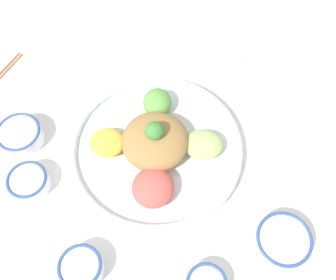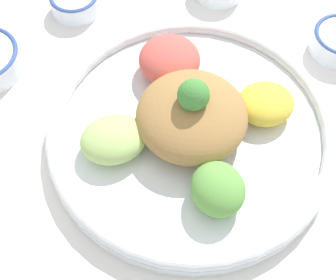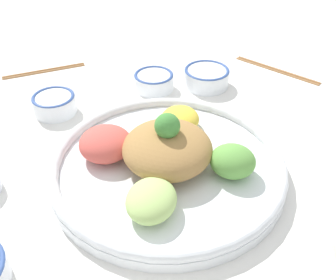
# 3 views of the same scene
# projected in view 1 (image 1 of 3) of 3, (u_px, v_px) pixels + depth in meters

# --- Properties ---
(ground_plane) EXTENTS (2.40, 2.40, 0.00)m
(ground_plane) POSITION_uv_depth(u_px,v_px,m) (142.00, 140.00, 0.96)
(ground_plane) COLOR white
(salad_platter) EXTENTS (0.41, 0.41, 0.12)m
(salad_platter) POSITION_uv_depth(u_px,v_px,m) (156.00, 147.00, 0.92)
(salad_platter) COLOR white
(salad_platter) RESTS_ON ground_plane
(sauce_bowl_red) EXTENTS (0.09, 0.09, 0.04)m
(sauce_bowl_red) POSITION_uv_depth(u_px,v_px,m) (28.00, 182.00, 0.89)
(sauce_bowl_red) COLOR white
(sauce_bowl_red) RESTS_ON ground_plane
(rice_bowl_blue) EXTENTS (0.11, 0.11, 0.04)m
(rice_bowl_blue) POSITION_uv_depth(u_px,v_px,m) (20.00, 135.00, 0.94)
(rice_bowl_blue) COLOR white
(rice_bowl_blue) RESTS_ON ground_plane
(rice_bowl_plain) EXTENTS (0.12, 0.12, 0.04)m
(rice_bowl_plain) POSITION_uv_depth(u_px,v_px,m) (283.00, 241.00, 0.82)
(rice_bowl_plain) COLOR white
(rice_bowl_plain) RESTS_ON ground_plane
(sauce_bowl_far) EXTENTS (0.09, 0.09, 0.04)m
(sauce_bowl_far) POSITION_uv_depth(u_px,v_px,m) (81.00, 268.00, 0.80)
(sauce_bowl_far) COLOR white
(sauce_bowl_far) RESTS_ON ground_plane
(side_serving_bowl) EXTENTS (0.20, 0.20, 0.06)m
(side_serving_bowl) POSITION_uv_depth(u_px,v_px,m) (316.00, 123.00, 0.94)
(side_serving_bowl) COLOR silver
(side_serving_bowl) RESTS_ON ground_plane
(serving_spoon_main) EXTENTS (0.12, 0.04, 0.01)m
(serving_spoon_main) POSITION_uv_depth(u_px,v_px,m) (160.00, 16.00, 1.16)
(serving_spoon_main) COLOR beige
(serving_spoon_main) RESTS_ON ground_plane
(serving_spoon_extra) EXTENTS (0.14, 0.05, 0.01)m
(serving_spoon_extra) POSITION_uv_depth(u_px,v_px,m) (231.00, 61.00, 1.08)
(serving_spoon_extra) COLOR beige
(serving_spoon_extra) RESTS_ON ground_plane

